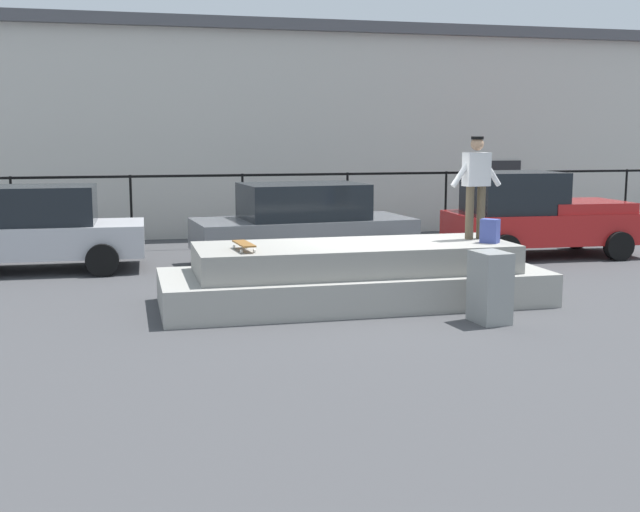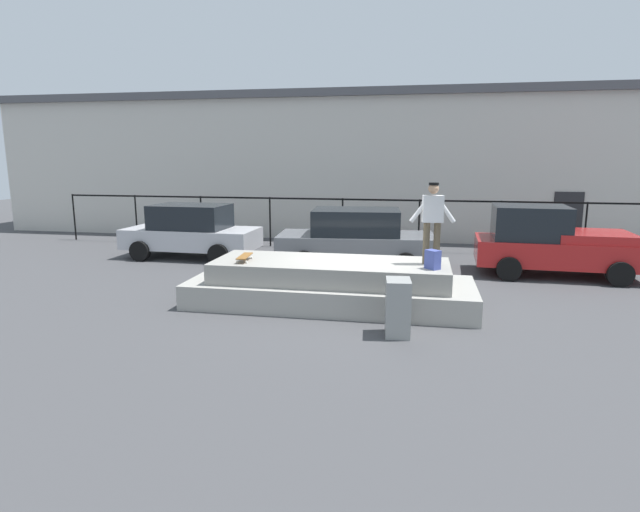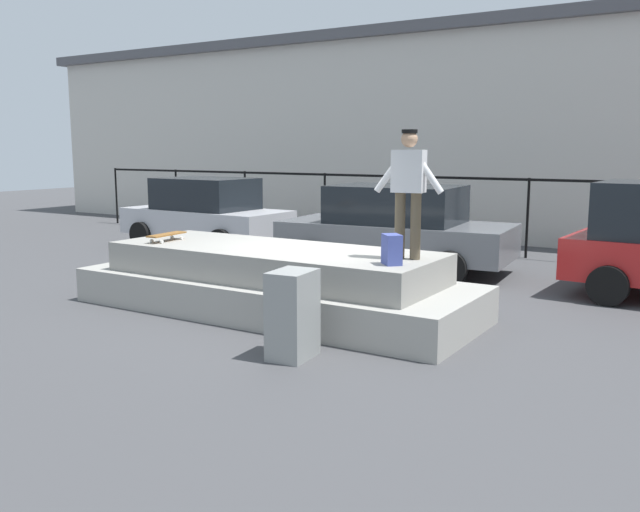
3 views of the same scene
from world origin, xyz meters
name	(u,v)px [view 1 (image 1 of 3)]	position (x,y,z in m)	size (l,w,h in m)	color
ground_plane	(377,297)	(0.00, 0.00, 0.00)	(60.00, 60.00, 0.00)	#424244
concrete_ledge	(354,276)	(-0.54, -0.43, 0.44)	(6.25, 2.25, 0.98)	#9E9B93
skateboarder	(476,180)	(1.61, -0.32, 1.98)	(0.97, 0.29, 1.72)	brown
skateboard	(244,244)	(-2.39, -0.77, 1.08)	(0.28, 0.78, 0.12)	brown
backpack	(490,231)	(1.64, -0.85, 1.18)	(0.28, 0.20, 0.39)	#3F4C99
car_silver_sedan_near	(36,228)	(-5.90, 4.12, 0.87)	(4.30, 2.17, 1.72)	#B7B7BC
car_grey_sedan_mid	(303,223)	(-0.48, 3.70, 0.87)	(4.73, 2.53, 1.72)	slate
car_red_pickup_far	(537,215)	(4.93, 3.56, 0.94)	(4.38, 2.28, 1.92)	#B21E1E
utility_box	(490,287)	(1.02, -2.19, 0.53)	(0.44, 0.60, 1.05)	gray
fence_row	(296,193)	(0.00, 6.67, 1.30)	(24.06, 0.06, 1.80)	black
warehouse_building	(255,130)	(0.00, 12.93, 2.89)	(33.57, 9.23, 5.76)	beige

